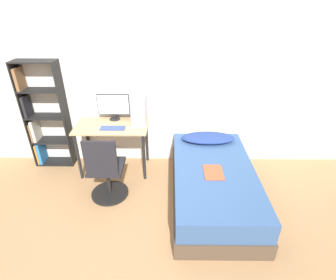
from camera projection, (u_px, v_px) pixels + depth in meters
ground_plane at (133, 222)px, 3.22m from camera, size 14.00×14.00×0.00m
wall_back at (140, 87)px, 3.88m from camera, size 8.00×0.05×2.50m
desk at (113, 133)px, 3.89m from camera, size 1.06×0.61×0.77m
bookshelf at (42, 120)px, 3.99m from camera, size 0.61×0.26×1.66m
office_chair at (106, 175)px, 3.44m from camera, size 0.51×0.51×0.96m
bed at (213, 184)px, 3.49m from camera, size 1.06×1.96×0.49m
pillow at (208, 138)px, 3.97m from camera, size 0.80×0.36×0.11m
magazine at (213, 172)px, 3.29m from camera, size 0.24×0.32×0.01m
monitor at (113, 106)px, 3.90m from camera, size 0.48×0.16×0.40m
keyboard at (113, 128)px, 3.72m from camera, size 0.35×0.13×0.02m
pc_tower at (139, 110)px, 3.82m from camera, size 0.21×0.37×0.40m
mouse at (128, 128)px, 3.72m from camera, size 0.06×0.09×0.02m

